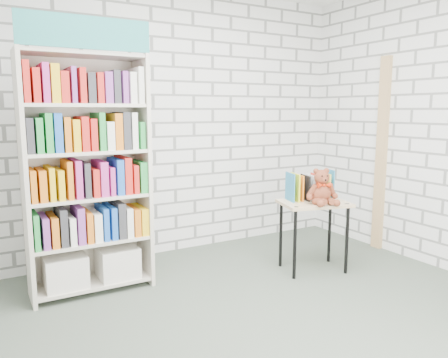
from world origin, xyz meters
TOP-DOWN VIEW (x-y plane):
  - ground at (0.00, 0.00)m, footprint 4.50×4.50m
  - room_shell at (0.00, 0.00)m, footprint 4.52×4.02m
  - bookshelf at (-0.84, 1.36)m, footprint 1.00×0.39m
  - display_table at (1.13, 0.77)m, footprint 0.72×0.58m
  - table_books at (1.15, 0.87)m, footprint 0.47×0.30m
  - teddy_bear at (1.13, 0.67)m, footprint 0.30×0.30m
  - door_trim at (2.23, 0.95)m, footprint 0.05×0.12m

SIDE VIEW (x-z plane):
  - ground at x=0.00m, z-range 0.00..0.00m
  - display_table at x=1.13m, z-range 0.24..0.92m
  - table_books at x=1.15m, z-range 0.67..0.93m
  - teddy_bear at x=1.13m, z-range 0.64..0.97m
  - bookshelf at x=-0.84m, z-range -0.10..2.13m
  - door_trim at x=2.23m, z-range 0.00..2.10m
  - room_shell at x=0.00m, z-range 0.38..3.19m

